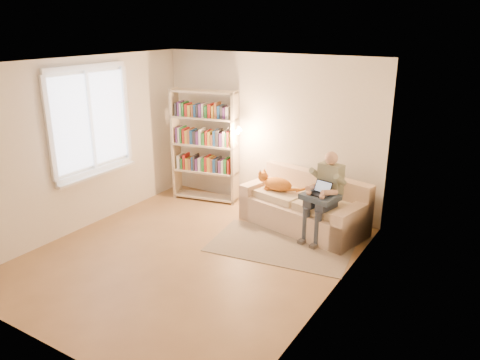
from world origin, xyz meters
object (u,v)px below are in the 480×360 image
Objects in this scene: person at (325,191)px; cat at (277,183)px; sofa at (304,209)px; laptop at (318,190)px; bookshelf at (205,141)px.

person is 0.93m from cat.
sofa reaches higher than cat.
cat is (-0.49, -0.02, 0.34)m from sofa.
bookshelf is (-2.35, 0.50, 0.32)m from laptop.
person is at bearing -21.57° from bookshelf.
bookshelf reaches higher than laptop.
person reaches higher than laptop.
sofa is 0.65m from person.
sofa is 2.82× the size of cat.
person reaches higher than cat.
person is (0.41, -0.24, 0.45)m from sofa.
sofa is at bearing 147.54° from laptop.
laptop is at bearing -23.94° from bookshelf.
cat is at bearing -19.22° from bookshelf.
bookshelf is (-1.53, 0.19, 0.46)m from cat.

